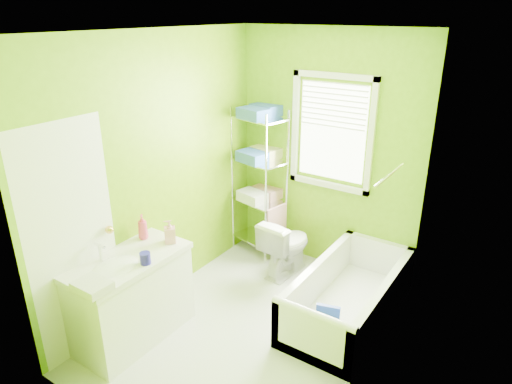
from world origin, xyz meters
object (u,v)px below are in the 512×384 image
Objects in this scene: bathtub at (347,302)px; vanity at (131,296)px; toilet at (286,245)px; wire_shelf_unit at (261,166)px.

vanity is at bearing -138.01° from bathtub.
vanity is at bearing 75.69° from toilet.
bathtub is 1.99m from vanity.
wire_shelf_unit is at bearing 155.85° from bathtub.
wire_shelf_unit reaches higher than bathtub.
toilet is at bearing 71.14° from vanity.
bathtub is 2.39× the size of toilet.
wire_shelf_unit reaches higher than vanity.
wire_shelf_unit is (0.06, 1.95, 0.66)m from vanity.
vanity is (-0.58, -1.69, 0.09)m from toilet.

